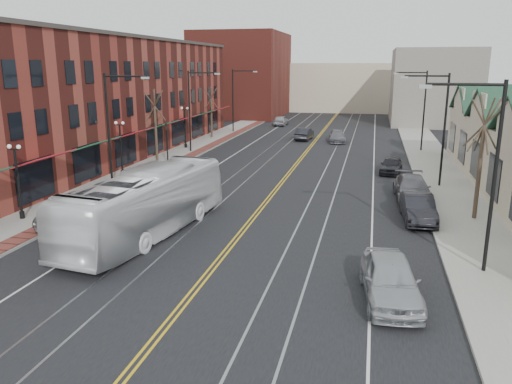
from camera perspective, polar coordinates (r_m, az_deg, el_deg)
The scene contains 30 objects.
ground at distance 19.01m, azimuth -8.70°, elevation -13.09°, with size 160.00×160.00×0.00m, color black.
sidewalk_left at distance 41.04m, azimuth -13.98°, elevation 1.77°, with size 4.00×120.00×0.15m, color gray.
sidewalk_right at distance 37.03m, azimuth 21.30°, elevation -0.14°, with size 4.00×120.00×0.15m, color gray.
building_left at distance 49.76m, azimuth -17.98°, elevation 9.96°, with size 10.00×50.00×11.00m, color maroon.
backdrop_left at distance 88.52m, azimuth -1.59°, elevation 13.23°, with size 14.00×18.00×14.00m, color maroon.
backdrop_mid at distance 100.89m, azimuth 9.68°, elevation 11.75°, with size 22.00×14.00×9.00m, color #BFAE93.
backdrop_right at distance 81.10m, azimuth 19.58°, elevation 11.27°, with size 12.00×16.00×11.00m, color slate.
streetlight_l_1 at distance 36.34m, azimuth -15.97°, elevation 7.98°, with size 3.33×0.25×8.00m.
streetlight_l_2 at distance 50.87m, azimuth -7.16°, elevation 10.08°, with size 3.33×0.25×8.00m.
streetlight_l_3 at distance 66.08m, azimuth -2.29°, elevation 11.13°, with size 3.33×0.25×8.00m.
streetlight_r_0 at distance 22.36m, azimuth 24.70°, elevation 3.55°, with size 3.33×0.25×8.00m.
streetlight_r_1 at distance 38.04m, azimuth 20.15°, elevation 7.92°, with size 3.33×0.25×8.00m.
streetlight_r_2 at distance 53.90m, azimuth 18.25°, elevation 9.72°, with size 3.33×0.25×8.00m.
lamppost_l_1 at distance 31.19m, azimuth -25.52°, elevation 0.88°, with size 0.84×0.28×4.27m.
lamppost_l_2 at distance 41.02m, azimuth -15.16°, elevation 4.72°, with size 0.84×0.28×4.27m.
lamppost_l_3 at distance 53.62m, azimuth -8.10°, elevation 7.23°, with size 0.84×0.28×4.27m.
tree_left_near at distance 46.03m, azimuth -11.41°, elevation 7.58°, with size 1.78×1.37×6.48m.
tree_left_far at distance 60.90m, azimuth -5.13°, elevation 9.17°, with size 1.66×1.28×6.02m.
tree_right_mid at distance 30.59m, azimuth 24.31°, elevation 3.74°, with size 1.90×1.46×6.93m.
manhole_far at distance 30.72m, azimuth -22.77°, elevation -2.97°, with size 0.60×0.60×0.02m, color #592D19.
traffic_signal at distance 43.60m, azimuth -10.14°, elevation 5.73°, with size 0.18×0.15×3.80m.
transit_bus at distance 26.49m, azimuth -12.35°, elevation -1.29°, with size 2.89×12.34×3.44m, color white.
parked_suv at distance 29.67m, azimuth -19.66°, elevation -2.07°, with size 2.49×5.40×1.50m, color #9DA0A4.
parked_car_a at distance 19.77m, azimuth 15.10°, elevation -9.59°, with size 2.01×5.01×1.71m, color #AAACB2.
parked_car_b at distance 29.89m, azimuth 18.03°, elevation -1.78°, with size 1.63×4.67×1.54m, color black.
parked_car_c at distance 34.45m, azimuth 17.43°, elevation 0.38°, with size 2.20×5.41×1.57m, color #58575D.
parked_car_d at distance 42.59m, azimuth 15.21°, elevation 2.99°, with size 1.63×4.06×1.38m, color black.
distant_car_left at distance 60.12m, azimuth 5.55°, elevation 6.64°, with size 1.54×4.41×1.45m, color black.
distant_car_right at distance 58.75m, azimuth 9.26°, elevation 6.28°, with size 1.85×4.55×1.32m, color slate.
distant_car_far at distance 74.39m, azimuth 2.88°, elevation 8.17°, with size 1.75×4.34×1.48m, color #A9ABB0.
Camera 1 is at (6.53, -15.59, 8.70)m, focal length 35.00 mm.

